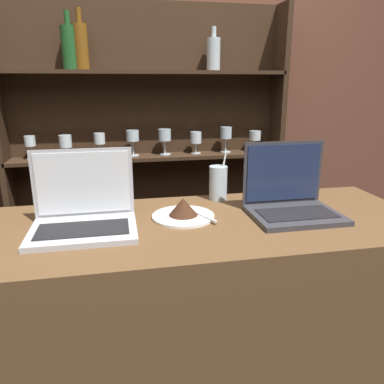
{
  "coord_description": "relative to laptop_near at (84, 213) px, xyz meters",
  "views": [
    {
      "loc": [
        -0.16,
        -0.87,
        1.43
      ],
      "look_at": [
        0.09,
        0.33,
        1.07
      ],
      "focal_mm": 35.0,
      "sensor_mm": 36.0,
      "label": 1
    }
  ],
  "objects": [
    {
      "name": "laptop_near",
      "position": [
        0.0,
        0.0,
        0.0
      ],
      "size": [
        0.33,
        0.25,
        0.25
      ],
      "color": "#ADADB2",
      "rests_on": "bar_counter"
    },
    {
      "name": "bar_counter",
      "position": [
        0.28,
        -0.02,
        -0.54
      ],
      "size": [
        1.81,
        0.61,
        0.97
      ],
      "color": "brown",
      "rests_on": "ground_plane"
    },
    {
      "name": "laptop_far",
      "position": [
        0.73,
        0.0,
        0.0
      ],
      "size": [
        0.31,
        0.24,
        0.25
      ],
      "color": "#333338",
      "rests_on": "bar_counter"
    },
    {
      "name": "back_shelf",
      "position": [
        0.29,
        0.96,
        -0.05
      ],
      "size": [
        1.57,
        0.18,
        1.85
      ],
      "color": "#332114",
      "rests_on": "ground_plane"
    },
    {
      "name": "water_glass",
      "position": [
        0.51,
        0.22,
        0.01
      ],
      "size": [
        0.07,
        0.07,
        0.19
      ],
      "color": "silver",
      "rests_on": "bar_counter"
    },
    {
      "name": "cake_plate",
      "position": [
        0.34,
        0.04,
        -0.03
      ],
      "size": [
        0.22,
        0.22,
        0.07
      ],
      "color": "white",
      "rests_on": "bar_counter"
    },
    {
      "name": "back_wall",
      "position": [
        0.28,
        1.04,
        0.33
      ],
      "size": [
        7.0,
        0.06,
        2.7
      ],
      "color": "brown",
      "rests_on": "ground_plane"
    }
  ]
}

